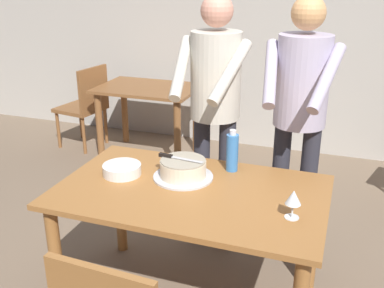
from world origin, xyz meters
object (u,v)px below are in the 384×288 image
object	(u,v)px
cake_on_platter	(183,169)
person_standing_beside	(300,106)
wine_glass_near	(293,198)
plate_stack	(122,170)
water_bottle	(232,152)
background_table	(148,102)
cake_knife	(172,157)
background_chair_0	(86,104)
main_dining_table	(191,209)
person_cutting_cake	(215,99)

from	to	relation	value
cake_on_platter	person_standing_beside	bearing A→B (deg)	45.01
cake_on_platter	wine_glass_near	world-z (taller)	wine_glass_near
plate_stack	wine_glass_near	distance (m)	1.00
water_bottle	background_table	distance (m)	2.18
water_bottle	background_table	bearing A→B (deg)	127.82
cake_knife	water_bottle	size ratio (longest dim) A/B	1.08
background_table	background_chair_0	xyz separation A→B (m)	(-0.74, -0.01, -0.09)
wine_glass_near	water_bottle	world-z (taller)	water_bottle
main_dining_table	background_chair_0	distance (m)	2.79
person_cutting_cake	person_standing_beside	size ratio (longest dim) A/B	1.00
cake_on_platter	person_cutting_cake	size ratio (longest dim) A/B	0.20
main_dining_table	water_bottle	xyz separation A→B (m)	(0.14, 0.31, 0.23)
person_standing_beside	background_table	world-z (taller)	person_standing_beside
cake_knife	wine_glass_near	size ratio (longest dim) A/B	1.88
wine_glass_near	person_cutting_cake	size ratio (longest dim) A/B	0.08
plate_stack	person_standing_beside	distance (m)	1.14
person_standing_beside	background_chair_0	bearing A→B (deg)	150.77
plate_stack	person_standing_beside	bearing A→B (deg)	34.93
person_standing_beside	background_chair_0	distance (m)	2.81
wine_glass_near	person_cutting_cake	distance (m)	1.01
plate_stack	water_bottle	bearing A→B (deg)	24.79
background_chair_0	cake_knife	bearing A→B (deg)	-46.89
cake_knife	person_cutting_cake	size ratio (longest dim) A/B	0.16
background_table	cake_knife	bearing A→B (deg)	-61.61
cake_knife	water_bottle	distance (m)	0.36
plate_stack	water_bottle	xyz separation A→B (m)	(0.58, 0.27, 0.08)
cake_on_platter	background_table	world-z (taller)	cake_on_platter
cake_on_platter	water_bottle	world-z (taller)	water_bottle
wine_glass_near	background_chair_0	size ratio (longest dim) A/B	0.16
cake_on_platter	background_chair_0	bearing A→B (deg)	134.12
plate_stack	person_cutting_cake	size ratio (longest dim) A/B	0.13
wine_glass_near	person_cutting_cake	world-z (taller)	person_cutting_cake
background_table	background_chair_0	bearing A→B (deg)	-179.57
cake_knife	water_bottle	xyz separation A→B (m)	(0.30, 0.18, -0.00)
cake_on_platter	cake_knife	size ratio (longest dim) A/B	1.26
cake_on_platter	person_cutting_cake	bearing A→B (deg)	87.56
water_bottle	cake_knife	bearing A→B (deg)	-148.62
cake_knife	water_bottle	world-z (taller)	water_bottle
person_standing_beside	plate_stack	bearing A→B (deg)	-145.07
cake_on_platter	person_standing_beside	xyz separation A→B (m)	(0.56, 0.56, 0.27)
main_dining_table	water_bottle	bearing A→B (deg)	65.60
cake_knife	plate_stack	bearing A→B (deg)	-163.38
plate_stack	wine_glass_near	size ratio (longest dim) A/B	1.53
cake_knife	plate_stack	xyz separation A→B (m)	(-0.28, -0.08, -0.09)
cake_knife	water_bottle	bearing A→B (deg)	31.38
cake_knife	person_standing_beside	world-z (taller)	person_standing_beside
background_chair_0	plate_stack	bearing A→B (deg)	-52.86
wine_glass_near	background_table	world-z (taller)	wine_glass_near
main_dining_table	cake_knife	bearing A→B (deg)	141.03
water_bottle	cake_on_platter	bearing A→B (deg)	-140.25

